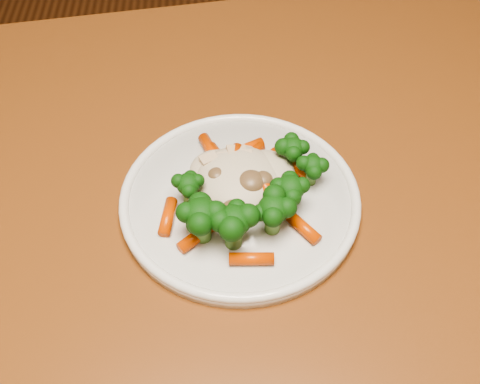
{
  "coord_description": "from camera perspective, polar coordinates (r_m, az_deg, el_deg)",
  "views": [
    {
      "loc": [
        -0.46,
        -0.59,
        1.22
      ],
      "look_at": [
        -0.44,
        -0.2,
        0.77
      ],
      "focal_mm": 45.0,
      "sensor_mm": 36.0,
      "label": 1
    }
  ],
  "objects": [
    {
      "name": "dining_table",
      "position": [
        0.71,
        9.9,
        -6.1
      ],
      "size": [
        1.27,
        0.94,
        0.75
      ],
      "rotation": [
        0.0,
        0.0,
        0.15
      ],
      "color": "brown",
      "rests_on": "ground"
    },
    {
      "name": "plate",
      "position": [
        0.6,
        0.0,
        -0.86
      ],
      "size": [
        0.24,
        0.24,
        0.01
      ],
      "primitive_type": "cylinder",
      "color": "white",
      "rests_on": "dining_table"
    },
    {
      "name": "meal",
      "position": [
        0.58,
        0.2,
        -0.08
      ],
      "size": [
        0.17,
        0.17,
        0.05
      ],
      "color": "beige",
      "rests_on": "plate"
    }
  ]
}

